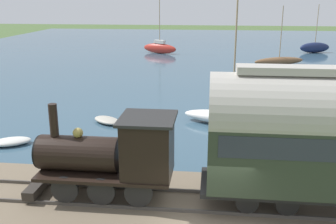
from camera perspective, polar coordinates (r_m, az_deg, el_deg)
The scene contains 9 objects.
harbor_water at distance 55.74m, azimuth 6.61°, elevation 8.51°, with size 80.00×80.00×0.01m.
rail_embankment at distance 14.38m, azimuth 6.41°, elevation -13.97°, with size 5.02×56.00×0.67m.
steam_locomotive at distance 13.87m, azimuth -7.79°, elevation -5.89°, with size 2.01×5.27×3.33m.
sailboat_navy at distance 59.19m, azimuth 20.51°, elevation 8.77°, with size 2.52×4.59×6.55m.
sailboat_brown at distance 47.13m, azimuth 15.82°, elevation 7.17°, with size 3.40×6.18×6.59m.
sailboat_white at distance 24.11m, azimuth 9.27°, elevation -0.88°, with size 3.26×6.28×7.34m.
sailboat_red at distance 54.93m, azimuth -1.21°, elevation 9.32°, with size 3.21×5.17×9.46m.
rowboat_mid_harbor at distance 22.33m, azimuth -21.86°, elevation -4.01°, with size 1.90×2.31×0.37m.
rowboat_near_shore at distance 24.58m, azimuth -8.81°, elevation -1.19°, with size 2.10×2.32×0.35m.
Camera 1 is at (-11.08, 0.17, 7.51)m, focal length 42.00 mm.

